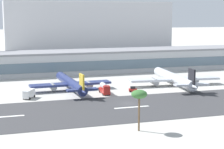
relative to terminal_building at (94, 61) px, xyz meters
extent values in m
plane|color=#B2AFA8|center=(-7.84, -75.11, -5.77)|extent=(1400.00, 1400.00, 0.00)
cube|color=#38383A|center=(-7.84, -80.94, -5.73)|extent=(800.00, 35.30, 0.08)
cube|color=white|center=(-48.76, -80.94, -5.68)|extent=(12.00, 1.20, 0.01)
cube|color=white|center=(-8.14, -80.94, -5.68)|extent=(12.00, 1.20, 0.01)
cube|color=#B7BABC|center=(0.00, 0.06, -0.50)|extent=(172.17, 21.81, 10.53)
cube|color=slate|center=(0.00, -11.00, -1.03)|extent=(167.00, 0.30, 4.74)
cube|color=gray|center=(0.00, 0.06, 5.26)|extent=(173.89, 22.03, 1.00)
cube|color=#BCBCC1|center=(31.64, 135.78, 14.93)|extent=(146.25, 29.03, 41.40)
cylinder|color=navy|center=(-21.59, -45.56, -2.83)|extent=(5.56, 38.05, 3.79)
sphere|color=navy|center=(-22.47, -26.62, -2.83)|extent=(3.60, 3.60, 3.60)
cone|color=navy|center=(-20.70, -64.50, -2.83)|extent=(3.73, 6.98, 3.41)
cube|color=navy|center=(-21.55, -46.32, -3.21)|extent=(32.99, 7.21, 0.83)
cylinder|color=gray|center=(-14.19, -45.97, -3.87)|extent=(2.71, 5.42, 2.46)
cylinder|color=gray|center=(-28.92, -46.66, -3.87)|extent=(2.71, 5.42, 2.46)
cube|color=navy|center=(-20.77, -62.98, -2.45)|extent=(11.27, 3.65, 0.67)
cube|color=gold|center=(-20.77, -62.98, 0.20)|extent=(0.85, 5.14, 6.07)
cylinder|color=black|center=(-21.50, -47.45, -5.25)|extent=(0.68, 0.68, 1.04)
cylinder|color=silver|center=(23.18, -48.10, -2.63)|extent=(7.45, 40.73, 4.05)
sphere|color=silver|center=(24.88, -27.90, -2.63)|extent=(3.85, 3.85, 3.85)
cone|color=silver|center=(21.47, -68.29, -2.63)|extent=(4.25, 7.58, 3.65)
cube|color=silver|center=(23.11, -48.91, -3.03)|extent=(40.26, 9.41, 0.89)
cylinder|color=gray|center=(32.05, -49.66, -3.74)|extent=(3.10, 5.88, 2.63)
cylinder|color=gray|center=(14.16, -48.15, -3.74)|extent=(3.10, 5.88, 2.63)
cube|color=silver|center=(21.61, -66.68, -2.22)|extent=(13.80, 4.47, 0.71)
cube|color=black|center=(21.61, -66.68, 0.62)|extent=(1.11, 5.51, 6.49)
cylinder|color=black|center=(23.01, -50.12, -5.21)|extent=(0.73, 0.73, 1.11)
cube|color=white|center=(-39.11, -56.85, -4.72)|extent=(5.05, 6.40, 1.20)
cube|color=silver|center=(-38.76, -56.22, -3.32)|extent=(4.14, 4.89, 1.60)
cube|color=white|center=(-40.18, -58.73, -3.37)|extent=(2.75, 2.55, 1.50)
cylinder|color=black|center=(-41.19, -58.09, -5.32)|extent=(0.69, 0.92, 0.90)
cylinder|color=black|center=(-39.11, -59.27, -5.32)|extent=(0.69, 0.92, 0.90)
cylinder|color=black|center=(-39.12, -54.43, -5.32)|extent=(0.69, 0.92, 0.90)
cylinder|color=black|center=(-37.03, -55.62, -5.32)|extent=(0.69, 0.92, 0.90)
cube|color=#B2231E|center=(1.20, -56.87, -4.97)|extent=(3.49, 2.31, 1.00)
cube|color=black|center=(1.20, -56.87, -4.02)|extent=(2.17, 1.70, 0.90)
cylinder|color=black|center=(2.10, -57.91, -5.47)|extent=(0.65, 0.41, 0.60)
cylinder|color=black|center=(2.48, -56.36, -5.47)|extent=(0.65, 0.41, 0.60)
cylinder|color=black|center=(-0.08, -57.39, -5.47)|extent=(0.65, 0.41, 0.60)
cylinder|color=black|center=(0.30, -55.83, -5.47)|extent=(0.65, 0.41, 0.60)
cube|color=#B2231E|center=(-10.51, -57.04, -4.62)|extent=(2.98, 8.61, 1.40)
cylinder|color=silver|center=(-10.46, -56.02, -2.87)|extent=(2.36, 5.87, 2.10)
cube|color=#B2231E|center=(-10.65, -60.26, -3.02)|extent=(2.48, 2.15, 1.80)
cylinder|color=black|center=(-11.94, -59.95, -5.32)|extent=(0.32, 0.91, 0.90)
cylinder|color=black|center=(-9.34, -60.07, -5.32)|extent=(0.32, 0.91, 0.90)
cylinder|color=black|center=(-11.67, -54.00, -5.32)|extent=(0.32, 0.91, 0.90)
cylinder|color=black|center=(-9.07, -54.12, -5.32)|extent=(0.32, 0.91, 0.90)
cylinder|color=brown|center=(-15.21, -105.66, -0.86)|extent=(0.49, 0.49, 9.82)
ellipsoid|color=#386B33|center=(-15.21, -105.66, 4.05)|extent=(4.18, 4.18, 2.30)
camera|label=1|loc=(-50.91, -196.69, 24.47)|focal=61.68mm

